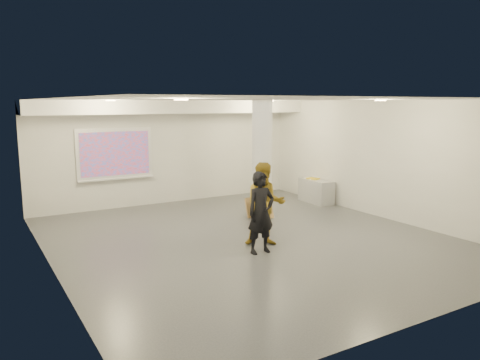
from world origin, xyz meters
TOP-DOWN VIEW (x-y plane):
  - floor at (0.00, 0.00)m, footprint 8.00×9.00m
  - ceiling at (0.00, 0.00)m, footprint 8.00×9.00m
  - wall_back at (0.00, 4.50)m, footprint 8.00×0.01m
  - wall_front at (0.00, -4.50)m, footprint 8.00×0.01m
  - wall_left at (-4.00, 0.00)m, footprint 0.01×9.00m
  - wall_right at (4.00, 0.00)m, footprint 0.01×9.00m
  - soffit_band at (0.00, 3.95)m, footprint 8.00×1.10m
  - downlight_nw at (-2.20, 2.50)m, footprint 0.22×0.22m
  - downlight_ne at (2.20, 2.50)m, footprint 0.22×0.22m
  - downlight_sw at (-2.20, -1.50)m, footprint 0.22×0.22m
  - downlight_se at (2.20, -1.50)m, footprint 0.22×0.22m
  - column at (1.50, 1.80)m, footprint 0.52×0.52m
  - projection_screen at (-1.60, 4.45)m, footprint 2.10×0.13m
  - credenza at (3.72, 2.23)m, footprint 0.55×1.20m
  - papers_stack at (3.68, 2.48)m, footprint 0.27×0.33m
  - postit_pad at (3.70, 2.36)m, footprint 0.33×0.39m
  - cardboard_back at (1.16, 1.71)m, footprint 0.50×0.30m
  - cardboard_front at (1.24, 1.33)m, footprint 0.58×0.28m
  - woman at (-0.29, -0.89)m, footprint 0.59×0.39m
  - man at (0.07, -0.49)m, footprint 1.05×0.97m

SIDE VIEW (x-z plane):
  - floor at x=0.00m, z-range -0.01..0.01m
  - cardboard_back at x=1.16m, z-range 0.00..0.52m
  - cardboard_front at x=1.24m, z-range 0.00..0.60m
  - credenza at x=3.72m, z-range 0.00..0.68m
  - papers_stack at x=3.68m, z-range 0.68..0.70m
  - postit_pad at x=3.70m, z-range 0.68..0.72m
  - woman at x=-0.29m, z-range 0.00..1.62m
  - man at x=0.07m, z-range 0.00..1.73m
  - wall_back at x=0.00m, z-range 0.00..3.00m
  - wall_front at x=0.00m, z-range 0.00..3.00m
  - wall_left at x=-4.00m, z-range 0.00..3.00m
  - wall_right at x=4.00m, z-range 0.00..3.00m
  - column at x=1.50m, z-range 0.00..3.00m
  - projection_screen at x=-1.60m, z-range 0.82..2.24m
  - soffit_band at x=0.00m, z-range 2.64..3.00m
  - downlight_nw at x=-2.20m, z-range 2.97..2.99m
  - downlight_ne at x=2.20m, z-range 2.97..2.99m
  - downlight_sw at x=-2.20m, z-range 2.97..2.99m
  - downlight_se at x=2.20m, z-range 2.97..2.99m
  - ceiling at x=0.00m, z-range 3.00..3.00m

